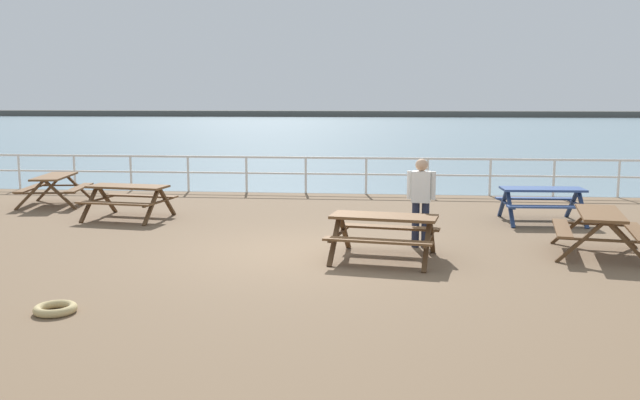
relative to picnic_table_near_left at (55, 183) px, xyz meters
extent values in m
cube|color=brown|center=(7.13, -4.86, -0.68)|extent=(30.00, 24.00, 0.20)
cube|color=gray|center=(7.13, 47.89, -0.58)|extent=(142.00, 90.00, 0.01)
cube|color=#4C4C47|center=(7.13, 90.89, -0.58)|extent=(142.00, 6.00, 1.80)
cube|color=white|center=(7.13, 2.89, 0.47)|extent=(23.00, 0.06, 0.06)
cube|color=white|center=(7.13, 2.89, -0.01)|extent=(23.00, 0.05, 0.05)
cylinder|color=white|center=(-2.60, 2.89, -0.06)|extent=(0.07, 0.07, 1.05)
cylinder|color=white|center=(-0.83, 2.89, -0.06)|extent=(0.07, 0.07, 1.05)
cylinder|color=white|center=(0.94, 2.89, -0.06)|extent=(0.07, 0.07, 1.05)
cylinder|color=white|center=(2.70, 2.89, -0.06)|extent=(0.07, 0.07, 1.05)
cylinder|color=white|center=(4.47, 2.89, -0.06)|extent=(0.07, 0.07, 1.05)
cylinder|color=white|center=(6.24, 2.89, -0.06)|extent=(0.07, 0.07, 1.05)
cylinder|color=white|center=(8.01, 2.89, -0.06)|extent=(0.07, 0.07, 1.05)
cylinder|color=white|center=(9.78, 2.89, -0.06)|extent=(0.07, 0.07, 1.05)
cylinder|color=white|center=(11.55, 2.89, -0.06)|extent=(0.07, 0.07, 1.05)
cylinder|color=white|center=(13.32, 2.89, -0.06)|extent=(0.07, 0.07, 1.05)
cylinder|color=white|center=(15.09, 2.89, -0.06)|extent=(0.07, 0.07, 1.05)
cube|color=brown|center=(0.00, 0.00, 0.17)|extent=(0.97, 1.89, 0.05)
cube|color=brown|center=(-0.61, -0.10, -0.13)|extent=(0.54, 1.82, 0.04)
cube|color=brown|center=(0.61, 0.10, -0.13)|extent=(0.54, 1.82, 0.04)
cube|color=#50351E|center=(-0.49, 0.71, -0.21)|extent=(0.80, 0.20, 0.79)
cube|color=#50351E|center=(0.25, 0.83, -0.21)|extent=(0.80, 0.20, 0.79)
cube|color=#50351E|center=(-0.12, 0.77, -0.16)|extent=(1.49, 0.30, 0.04)
cube|color=#50351E|center=(-0.25, -0.83, -0.21)|extent=(0.80, 0.20, 0.79)
cube|color=#50351E|center=(0.49, -0.71, -0.21)|extent=(0.80, 0.20, 0.79)
cube|color=#50351E|center=(0.12, -0.77, -0.16)|extent=(1.49, 0.30, 0.04)
cube|color=brown|center=(8.59, -5.27, 0.17)|extent=(1.89, 0.98, 0.05)
cube|color=brown|center=(8.69, -4.65, -0.13)|extent=(1.82, 0.55, 0.04)
cube|color=brown|center=(8.49, -5.88, -0.13)|extent=(1.82, 0.55, 0.04)
cube|color=#50351E|center=(9.42, -5.02, -0.21)|extent=(0.21, 0.79, 0.79)
cube|color=#50351E|center=(9.30, -5.76, -0.21)|extent=(0.21, 0.79, 0.79)
cube|color=#50351E|center=(9.36, -5.39, -0.16)|extent=(0.30, 1.49, 0.04)
cube|color=#50351E|center=(7.88, -4.77, -0.21)|extent=(0.21, 0.79, 0.79)
cube|color=#50351E|center=(7.76, -5.51, -0.21)|extent=(0.21, 0.79, 0.79)
cube|color=#50351E|center=(7.82, -5.14, -0.16)|extent=(0.30, 1.49, 0.04)
cube|color=brown|center=(12.38, -4.54, 0.17)|extent=(1.01, 1.90, 0.05)
cube|color=brown|center=(11.77, -4.43, -0.13)|extent=(0.58, 1.82, 0.04)
cube|color=brown|center=(12.99, -4.65, -0.13)|extent=(0.58, 1.82, 0.04)
cube|color=#50351E|center=(12.15, -3.70, -0.21)|extent=(0.79, 0.22, 0.79)
cube|color=#50351E|center=(12.89, -3.84, -0.21)|extent=(0.79, 0.22, 0.79)
cube|color=#50351E|center=(12.52, -3.77, -0.16)|extent=(1.49, 0.33, 0.04)
cube|color=#50351E|center=(11.88, -5.24, -0.21)|extent=(0.79, 0.22, 0.79)
cube|color=#50351E|center=(12.61, -5.37, -0.21)|extent=(0.79, 0.22, 0.79)
cube|color=#50351E|center=(12.25, -5.30, -0.16)|extent=(1.49, 0.33, 0.04)
cube|color=brown|center=(2.68, -1.80, 0.17)|extent=(1.88, 0.95, 0.05)
cube|color=brown|center=(2.77, -1.19, -0.13)|extent=(1.82, 0.51, 0.04)
cube|color=brown|center=(2.60, -2.42, -0.13)|extent=(1.82, 0.51, 0.04)
cube|color=#50351E|center=(3.51, -1.54, -0.21)|extent=(0.19, 0.80, 0.79)
cube|color=#50351E|center=(3.40, -2.28, -0.21)|extent=(0.19, 0.80, 0.79)
cube|color=#50351E|center=(3.46, -1.91, -0.16)|extent=(0.27, 1.49, 0.04)
cube|color=#50351E|center=(1.96, -1.32, -0.21)|extent=(0.19, 0.80, 0.79)
cube|color=#50351E|center=(1.86, -2.06, -0.21)|extent=(0.19, 0.80, 0.79)
cube|color=#50351E|center=(1.91, -1.69, -0.16)|extent=(0.27, 1.49, 0.04)
cube|color=#334C84|center=(12.09, -1.32, 0.17)|extent=(1.83, 0.78, 0.05)
cube|color=#334C84|center=(12.06, -0.70, -0.13)|extent=(1.81, 0.34, 0.04)
cube|color=#334C84|center=(12.12, -1.94, -0.13)|extent=(1.81, 0.34, 0.04)
cube|color=navy|center=(12.85, -0.91, -0.21)|extent=(0.11, 0.80, 0.79)
cube|color=navy|center=(12.89, -1.66, -0.21)|extent=(0.11, 0.80, 0.79)
cube|color=navy|center=(12.87, -1.28, -0.16)|extent=(0.13, 1.50, 0.04)
cube|color=navy|center=(11.29, -0.98, -0.21)|extent=(0.11, 0.80, 0.79)
cube|color=navy|center=(11.33, -1.73, -0.21)|extent=(0.11, 0.80, 0.79)
cube|color=navy|center=(11.31, -1.35, -0.16)|extent=(0.13, 1.50, 0.04)
cylinder|color=#1E2338|center=(9.35, -4.23, -0.16)|extent=(0.14, 0.14, 0.85)
cylinder|color=#1E2338|center=(9.17, -4.20, -0.16)|extent=(0.14, 0.14, 0.85)
cube|color=white|center=(9.26, -4.21, 0.56)|extent=(0.37, 0.27, 0.58)
cylinder|color=white|center=(9.48, -4.25, 0.58)|extent=(0.09, 0.09, 0.52)
cylinder|color=white|center=(9.04, -4.18, 0.58)|extent=(0.09, 0.09, 0.52)
sphere|color=tan|center=(9.26, -4.21, 0.96)|extent=(0.23, 0.23, 0.23)
torus|color=tan|center=(4.38, -8.68, -0.53)|extent=(0.55, 0.55, 0.11)
camera|label=1|loc=(8.64, -16.79, 2.16)|focal=38.18mm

